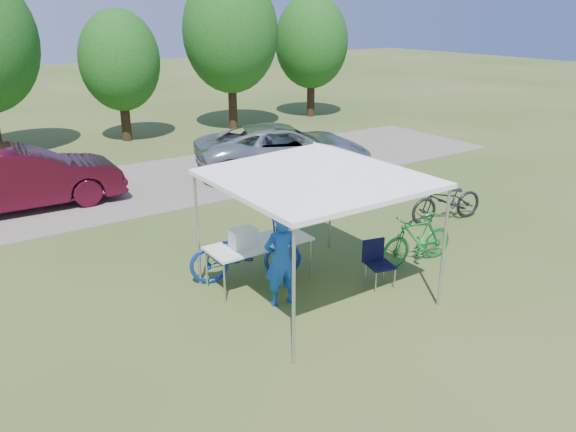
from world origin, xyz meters
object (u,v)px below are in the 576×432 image
Objects in this scene: cooler at (243,238)px; cyclist at (281,259)px; folding_table at (259,244)px; bike_blue at (246,252)px; bike_green at (417,239)px; bike_dark at (447,201)px; minivan at (284,149)px; sedan at (22,178)px; folding_chair at (377,259)px.

cooler is 0.28× the size of cyclist.
folding_table is 4.19× the size of cooler.
cooler is at bearing 163.35° from bike_blue.
cyclist is at bearing -97.84° from folding_table.
folding_table is at bearing -122.45° from bike_blue.
bike_green is (3.33, -1.04, -0.45)m from cooler.
bike_dark is at bearing -68.21° from bike_blue.
minivan is at bearing 50.72° from cooler.
minivan is (4.63, 5.65, 0.22)m from bike_blue.
cooler reaches higher than folding_table.
bike_green is (3.00, -1.04, -0.24)m from folding_table.
cooler is 0.27× the size of bike_green.
cyclist is 8.16m from sedan.
minivan reaches higher than cooler.
cooler reaches higher than bike_dark.
cooler is at bearing -158.18° from sedan.
cooler is at bearing -78.06° from bike_dark.
cyclist is at bearing -86.27° from bike_green.
folding_chair reaches higher than folding_table.
minivan reaches higher than folding_table.
folding_chair is 0.41× the size of bike_blue.
bike_blue is 7.31m from minivan.
sedan is (-8.08, 6.60, 0.29)m from bike_dark.
folding_table is 1.14× the size of bike_green.
bike_dark is 0.36× the size of minivan.
cyclist is at bearing -156.48° from bike_blue.
cyclist is 0.85× the size of bike_dark.
minivan reaches higher than bike_dark.
cyclist is 0.31× the size of minivan.
cyclist is 0.80× the size of bike_blue.
folding_chair is 1.91m from cyclist.
cyclist reaches higher than bike_blue.
folding_chair is 1.30m from bike_green.
cooler is at bearing 161.48° from folding_chair.
bike_green is 7.06m from minivan.
bike_blue reaches higher than folding_table.
folding_chair is 0.16× the size of minivan.
minivan is at bearing -161.68° from bike_dark.
minivan is at bearing -95.19° from sedan.
cooler is 0.23× the size of bike_dark.
bike_green is at bearing -19.03° from folding_table.
cooler reaches higher than bike_blue.
minivan is 7.28m from sedan.
folding_chair is at bearing -106.62° from bike_blue.
folding_table is at bearing -77.93° from bike_dark.
cooler is at bearing 158.71° from minivan.
cooler is 7.59m from minivan.
bike_blue is at bearing -77.34° from cyclist.
bike_blue is (-0.03, 1.13, -0.28)m from cyclist.
bike_dark reaches higher than folding_chair.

